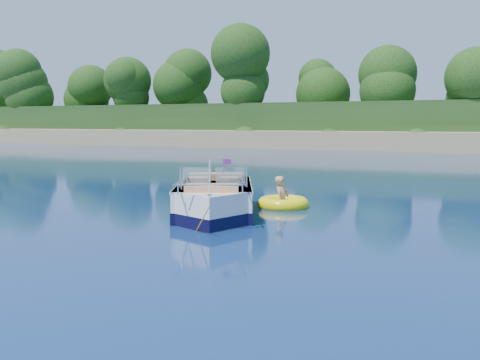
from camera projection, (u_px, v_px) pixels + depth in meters
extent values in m
plane|color=#091F45|center=(178.00, 253.00, 9.38)|extent=(160.00, 160.00, 0.00)
cube|color=#937E55|center=(419.00, 144.00, 43.71)|extent=(170.00, 8.00, 2.00)
cube|color=#183515|center=(442.00, 132.00, 68.08)|extent=(170.00, 56.00, 6.00)
cylinder|color=black|center=(33.00, 117.00, 64.70)|extent=(0.44, 0.44, 2.80)
sphere|color=black|center=(33.00, 94.00, 64.41)|extent=(4.62, 4.62, 4.62)
cylinder|color=black|center=(233.00, 113.00, 53.10)|extent=(0.44, 0.44, 3.20)
sphere|color=black|center=(233.00, 83.00, 52.77)|extent=(5.28, 5.28, 5.28)
cylinder|color=black|center=(425.00, 110.00, 47.02)|extent=(0.44, 0.44, 3.60)
sphere|color=black|center=(427.00, 71.00, 46.65)|extent=(5.94, 5.94, 5.94)
cube|color=white|center=(215.00, 202.00, 13.52)|extent=(3.08, 3.87, 0.95)
cube|color=white|center=(212.00, 213.00, 11.91)|extent=(1.64, 1.64, 0.95)
cube|color=black|center=(215.00, 207.00, 13.54)|extent=(3.12, 3.91, 0.27)
cube|color=black|center=(212.00, 219.00, 11.93)|extent=(1.68, 1.68, 0.27)
cube|color=tan|center=(215.00, 190.00, 13.76)|extent=(2.32, 2.78, 0.09)
cube|color=white|center=(215.00, 184.00, 13.47)|extent=(3.11, 3.88, 0.05)
cube|color=black|center=(217.00, 191.00, 15.38)|extent=(0.58, 0.50, 0.81)
cube|color=#8C9EA5|center=(196.00, 177.00, 12.81)|extent=(0.75, 0.43, 0.44)
cube|color=#8C9EA5|center=(230.00, 177.00, 12.82)|extent=(0.72, 0.58, 0.44)
cube|color=tan|center=(198.00, 184.00, 13.24)|extent=(0.66, 0.66, 0.36)
cube|color=tan|center=(231.00, 184.00, 13.25)|extent=(0.66, 0.66, 0.36)
cube|color=tan|center=(216.00, 180.00, 14.37)|extent=(1.49, 1.04, 0.34)
cube|color=tan|center=(212.00, 192.00, 12.03)|extent=(1.37, 1.12, 0.31)
cylinder|color=white|center=(210.00, 178.00, 11.13)|extent=(0.03, 0.03, 0.77)
cube|color=red|center=(227.00, 162.00, 12.78)|extent=(0.19, 0.10, 0.13)
cube|color=silver|center=(210.00, 195.00, 11.13)|extent=(0.10, 0.09, 0.05)
cylinder|color=yellow|center=(202.00, 220.00, 10.86)|extent=(0.70, 0.71, 0.69)
torus|color=#FAEE09|center=(283.00, 204.00, 14.46)|extent=(1.39, 1.39, 0.37)
torus|color=red|center=(283.00, 203.00, 14.46)|extent=(1.15, 1.15, 0.12)
imported|color=tan|center=(283.00, 207.00, 14.39)|extent=(0.40, 0.76, 1.44)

